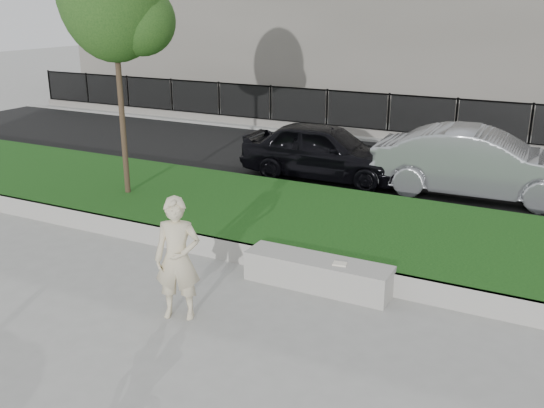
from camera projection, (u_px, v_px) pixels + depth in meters
The scene contains 11 objects.
ground at pixel (206, 286), 9.97m from camera, with size 90.00×90.00×0.00m, color gray.
grass_bank at pixel (286, 219), 12.44m from camera, with size 34.00×4.00×0.40m, color black.
grass_kerb at pixel (238, 252), 10.78m from camera, with size 34.00×0.08×0.40m, color #A09D95.
street at pixel (371, 167), 17.14m from camera, with size 34.00×7.00×0.04m, color black.
far_pavement at pixel (412, 136), 20.92m from camera, with size 34.00×3.00×0.12m, color gray.
iron_fence at pixel (405, 127), 19.93m from camera, with size 32.00×0.30×1.50m.
stone_bench at pixel (318, 273), 9.85m from camera, with size 2.43×0.61×0.50m, color #A09D95.
man at pixel (178, 259), 8.72m from camera, with size 0.67×0.44×1.85m, color beige.
book at pixel (340, 264), 9.56m from camera, with size 0.21×0.16×0.02m, color white.
car_dark at pixel (324, 151), 15.72m from camera, with size 1.74×4.32×1.47m, color black.
car_silver at pixel (479, 163), 14.21m from camera, with size 1.71×4.89×1.61m, color gray.
Camera 1 is at (5.09, -7.54, 4.43)m, focal length 40.00 mm.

